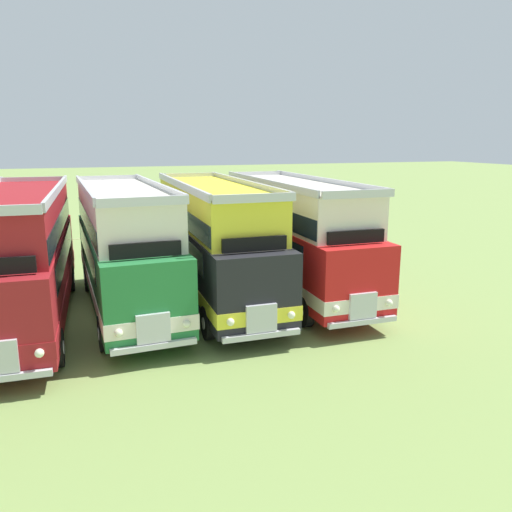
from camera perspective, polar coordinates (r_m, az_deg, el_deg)
name	(u,v)px	position (r m, az deg, el deg)	size (l,w,h in m)	color
ground_plane	(81,317)	(18.66, -19.00, -6.45)	(200.00, 200.00, 0.00)	#7A934C
bus_third_in_row	(23,254)	(18.10, -24.65, 0.24)	(2.99, 10.93, 4.52)	maroon
bus_fourth_in_row	(125,246)	(18.30, -14.51, 1.13)	(2.91, 10.04, 4.52)	#237538
bus_fifth_in_row	(214,239)	(18.96, -4.74, 1.92)	(2.75, 10.72, 4.52)	black
bus_sixth_in_row	(294,234)	(20.01, 4.26, 2.51)	(2.74, 10.69, 4.52)	red
rope_fence_line	(77,244)	(27.98, -19.45, 1.26)	(22.27, 0.08, 1.05)	#8C704C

